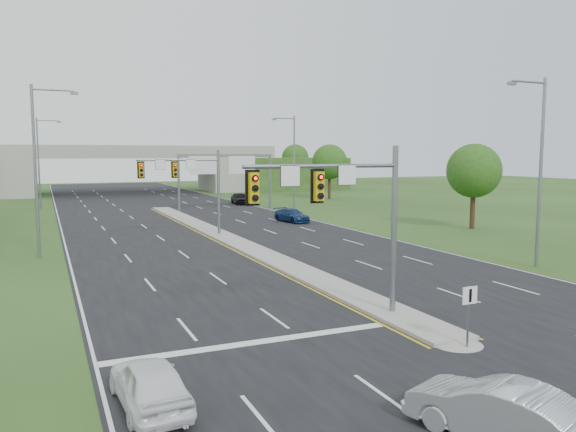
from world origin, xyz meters
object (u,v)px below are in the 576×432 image
(car_white, at_px, (150,383))
(car_far_b, at_px, (292,215))
(keep_right_sign, at_px, (469,306))
(overpass, at_px, (126,173))
(car_far_c, at_px, (240,198))
(sign_gantry, at_px, (225,166))
(signal_mast_near, at_px, (347,204))
(car_silver, at_px, (498,411))
(signal_mast_far, at_px, (191,179))

(car_white, distance_m, car_far_b, 41.01)
(keep_right_sign, height_order, overpass, overpass)
(car_white, xyz_separation_m, car_far_c, (21.73, 56.83, 0.11))
(sign_gantry, bearing_deg, signal_mast_near, -101.25)
(sign_gantry, distance_m, car_silver, 55.75)
(car_far_b, distance_m, car_far_c, 21.10)
(keep_right_sign, xyz_separation_m, sign_gantry, (6.68, 49.45, 3.72))
(sign_gantry, xyz_separation_m, car_white, (-17.42, -49.60, -4.55))
(car_far_c, bearing_deg, car_white, -105.54)
(keep_right_sign, relative_size, car_far_b, 0.49)
(keep_right_sign, bearing_deg, car_white, -179.18)
(car_silver, distance_m, car_far_c, 63.54)
(overpass, xyz_separation_m, car_far_b, (9.27, -48.88, -2.89))
(signal_mast_near, relative_size, keep_right_sign, 3.18)
(car_silver, xyz_separation_m, car_far_c, (14.65, 61.83, 0.06))
(car_far_b, height_order, car_far_c, car_far_c)
(keep_right_sign, distance_m, car_white, 10.77)
(car_silver, bearing_deg, signal_mast_far, -113.93)
(signal_mast_far, bearing_deg, car_white, -105.97)
(car_silver, bearing_deg, overpass, -113.97)
(keep_right_sign, distance_m, sign_gantry, 50.04)
(overpass, xyz_separation_m, car_silver, (-3.65, -89.68, -2.82))
(car_far_b, bearing_deg, keep_right_sign, -115.48)
(signal_mast_far, height_order, car_far_b, signal_mast_far)
(keep_right_sign, bearing_deg, car_silver, -125.29)
(signal_mast_near, bearing_deg, car_white, -151.46)
(sign_gantry, bearing_deg, car_far_c, 59.15)
(signal_mast_near, bearing_deg, car_far_c, 75.75)
(car_white, height_order, car_silver, car_silver)
(keep_right_sign, xyz_separation_m, car_far_c, (11.00, 56.67, -0.72))
(car_white, bearing_deg, signal_mast_far, -109.58)
(car_silver, bearing_deg, signal_mast_near, -119.84)
(overpass, height_order, car_far_b, overpass)
(car_white, bearing_deg, sign_gantry, -112.97)
(signal_mast_near, distance_m, sign_gantry, 45.88)
(sign_gantry, height_order, car_far_b, sign_gantry)
(sign_gantry, bearing_deg, signal_mast_far, -114.11)
(keep_right_sign, relative_size, overpass, 0.03)
(car_silver, height_order, car_far_c, car_far_c)
(keep_right_sign, bearing_deg, signal_mast_far, 94.39)
(signal_mast_near, xyz_separation_m, signal_mast_far, (0.00, 25.00, 0.00))
(signal_mast_near, xyz_separation_m, car_silver, (-1.38, -9.61, -3.99))
(overpass, bearing_deg, car_far_c, -68.45)
(signal_mast_near, relative_size, overpass, 0.09)
(sign_gantry, height_order, car_far_c, sign_gantry)
(keep_right_sign, relative_size, car_white, 0.56)
(signal_mast_far, xyz_separation_m, sign_gantry, (8.95, 19.99, 0.51))
(signal_mast_near, height_order, sign_gantry, signal_mast_near)
(sign_gantry, height_order, car_white, sign_gantry)
(sign_gantry, xyz_separation_m, car_far_c, (4.32, 7.23, -4.45))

